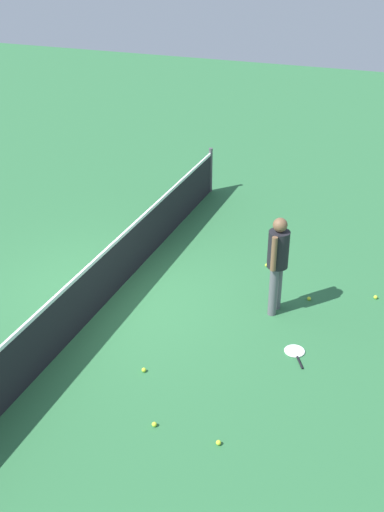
% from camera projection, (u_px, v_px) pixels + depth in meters
% --- Properties ---
extents(ground_plane, '(40.00, 40.00, 0.00)m').
position_uv_depth(ground_plane, '(114.00, 294.00, 10.85)').
color(ground_plane, '#2D6B3D').
extents(court_net, '(10.09, 0.09, 1.07)m').
position_uv_depth(court_net, '(112.00, 269.00, 10.61)').
color(court_net, '#4C4C51').
rests_on(court_net, ground_plane).
extents(player_near_side, '(0.53, 0.37, 1.70)m').
position_uv_depth(player_near_side, '(278.00, 258.00, 9.92)').
color(player_near_side, '#595960').
rests_on(player_near_side, ground_plane).
extents(tennis_racket_near_player, '(0.59, 0.43, 0.03)m').
position_uv_depth(tennis_racket_near_player, '(295.00, 352.00, 9.39)').
color(tennis_racket_near_player, white).
rests_on(tennis_racket_near_player, ground_plane).
extents(tennis_ball_near_player, '(0.07, 0.07, 0.07)m').
position_uv_depth(tennis_ball_near_player, '(144.00, 370.00, 8.98)').
color(tennis_ball_near_player, '#C6E033').
rests_on(tennis_ball_near_player, ground_plane).
extents(tennis_ball_by_net, '(0.07, 0.07, 0.07)m').
position_uv_depth(tennis_ball_by_net, '(219.00, 443.00, 7.74)').
color(tennis_ball_by_net, '#C6E033').
rests_on(tennis_ball_by_net, ground_plane).
extents(tennis_ball_midcourt, '(0.07, 0.07, 0.07)m').
position_uv_depth(tennis_ball_midcourt, '(376.00, 297.00, 10.71)').
color(tennis_ball_midcourt, '#C6E033').
rests_on(tennis_ball_midcourt, ground_plane).
extents(tennis_ball_baseline, '(0.07, 0.07, 0.07)m').
position_uv_depth(tennis_ball_baseline, '(267.00, 265.00, 11.69)').
color(tennis_ball_baseline, '#C6E033').
rests_on(tennis_ball_baseline, ground_plane).
extents(tennis_ball_stray_left, '(0.07, 0.07, 0.07)m').
position_uv_depth(tennis_ball_stray_left, '(154.00, 424.00, 8.02)').
color(tennis_ball_stray_left, '#C6E033').
rests_on(tennis_ball_stray_left, ground_plane).
extents(tennis_ball_stray_right, '(0.07, 0.07, 0.07)m').
position_uv_depth(tennis_ball_stray_right, '(309.00, 299.00, 10.67)').
color(tennis_ball_stray_right, '#C6E033').
rests_on(tennis_ball_stray_right, ground_plane).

